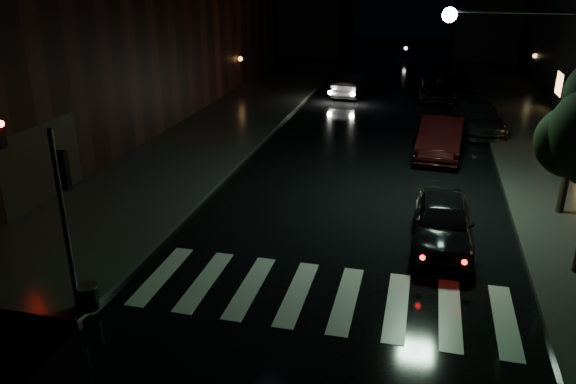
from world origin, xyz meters
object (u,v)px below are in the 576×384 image
Objects in this scene: parked_car_d at (439,87)px; parked_car_c at (478,117)px; parked_car_a at (442,222)px; parked_car_b at (441,137)px; oncoming_car at (352,84)px.

parked_car_c is at bearing -74.90° from parked_car_d.
parked_car_b is at bearing 90.05° from parked_car_a.
oncoming_car is (-5.30, 19.78, 0.04)m from parked_car_a.
parked_car_d is at bearing -169.82° from oncoming_car.
parked_car_b is 0.98× the size of parked_car_d.
oncoming_car reaches higher than parked_car_c.
parked_car_c is at bearing 71.69° from parked_car_b.
parked_car_d is (0.00, 20.20, -0.01)m from parked_car_a.
parked_car_c is 9.87m from oncoming_car.
parked_car_b reaches higher than parked_car_a.
oncoming_car is (-5.30, -0.41, 0.04)m from parked_car_d.
oncoming_car reaches higher than parked_car_a.
parked_car_b reaches higher than oncoming_car.
parked_car_d is at bearing 90.05° from parked_car_a.
parked_car_d is 1.11× the size of oncoming_car.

